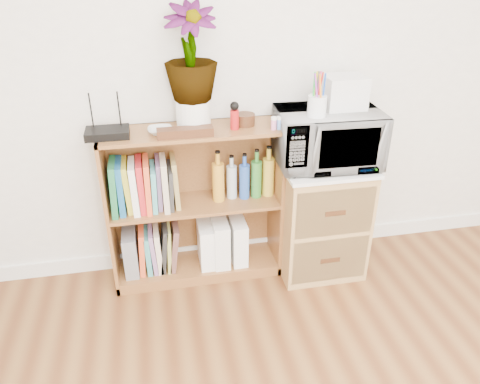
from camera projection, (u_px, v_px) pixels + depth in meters
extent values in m
cube|color=white|center=(248.00, 246.00, 3.13)|extent=(4.00, 0.02, 0.10)
cube|color=brown|center=(195.00, 206.00, 2.74)|extent=(1.00, 0.30, 0.95)
cube|color=#9E7542|center=(319.00, 217.00, 2.87)|extent=(0.50, 0.45, 0.70)
imported|color=silver|center=(327.00, 138.00, 2.61)|extent=(0.58, 0.40, 0.31)
cylinder|color=white|center=(317.00, 106.00, 2.44)|extent=(0.10, 0.10, 0.11)
cube|color=silver|center=(344.00, 92.00, 2.55)|extent=(0.22, 0.18, 0.18)
cube|color=black|center=(107.00, 133.00, 2.42)|extent=(0.22, 0.15, 0.04)
imported|color=silver|center=(160.00, 131.00, 2.46)|extent=(0.13, 0.13, 0.03)
cylinder|color=white|center=(193.00, 114.00, 2.50)|extent=(0.18, 0.18, 0.16)
imported|color=#3B7A30|center=(190.00, 53.00, 2.35)|extent=(0.27, 0.27, 0.49)
cube|color=#381A0F|center=(185.00, 132.00, 2.42)|extent=(0.29, 0.07, 0.05)
cylinder|color=#AC1516|center=(235.00, 120.00, 2.50)|extent=(0.05, 0.05, 0.11)
cylinder|color=#38200F|center=(245.00, 120.00, 2.57)|extent=(0.11, 0.11, 0.06)
cube|color=pink|center=(280.00, 124.00, 2.51)|extent=(0.12, 0.04, 0.06)
cube|color=slate|center=(131.00, 252.00, 2.80)|extent=(0.08, 0.21, 0.27)
cube|color=white|center=(206.00, 244.00, 2.87)|extent=(0.09, 0.22, 0.27)
cube|color=white|center=(220.00, 241.00, 2.88)|extent=(0.09, 0.24, 0.30)
cube|color=white|center=(238.00, 239.00, 2.90)|extent=(0.09, 0.23, 0.28)
cube|color=#1C693C|center=(114.00, 186.00, 2.58)|extent=(0.05, 0.20, 0.30)
cube|color=#17558C|center=(121.00, 186.00, 2.59)|extent=(0.03, 0.20, 0.29)
cube|color=gold|center=(127.00, 186.00, 2.60)|extent=(0.05, 0.20, 0.28)
cube|color=white|center=(134.00, 185.00, 2.61)|extent=(0.04, 0.20, 0.29)
cube|color=red|center=(141.00, 184.00, 2.61)|extent=(0.04, 0.20, 0.29)
cube|color=#F0552A|center=(147.00, 183.00, 2.62)|extent=(0.03, 0.20, 0.30)
cube|color=teal|center=(154.00, 186.00, 2.63)|extent=(0.03, 0.20, 0.25)
cube|color=slate|center=(159.00, 184.00, 2.63)|extent=(0.03, 0.20, 0.28)
cube|color=beige|center=(164.00, 182.00, 2.63)|extent=(0.03, 0.20, 0.30)
cube|color=#2B2B2B|center=(170.00, 186.00, 2.65)|extent=(0.03, 0.20, 0.24)
cube|color=#998546|center=(175.00, 182.00, 2.65)|extent=(0.04, 0.20, 0.28)
cylinder|color=gold|center=(218.00, 177.00, 2.69)|extent=(0.07, 0.07, 0.30)
cylinder|color=#ADBDC5|center=(232.00, 179.00, 2.71)|extent=(0.06, 0.06, 0.26)
cylinder|color=#2651B3|center=(244.00, 177.00, 2.72)|extent=(0.06, 0.06, 0.27)
cylinder|color=#337F2E|center=(256.00, 174.00, 2.73)|extent=(0.06, 0.06, 0.29)
cylinder|color=gold|center=(269.00, 173.00, 2.74)|extent=(0.07, 0.07, 0.30)
cube|color=#E35028|center=(142.00, 249.00, 2.81)|extent=(0.05, 0.19, 0.28)
cube|color=teal|center=(148.00, 250.00, 2.82)|extent=(0.04, 0.19, 0.26)
cube|color=#8A6293|center=(153.00, 249.00, 2.82)|extent=(0.04, 0.19, 0.28)
cube|color=beige|center=(158.00, 248.00, 2.83)|extent=(0.04, 0.19, 0.27)
cube|color=black|center=(164.00, 246.00, 2.83)|extent=(0.06, 0.19, 0.29)
cube|color=#9C9F49|center=(169.00, 246.00, 2.84)|extent=(0.04, 0.19, 0.29)
cube|color=brown|center=(174.00, 245.00, 2.84)|extent=(0.07, 0.19, 0.29)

